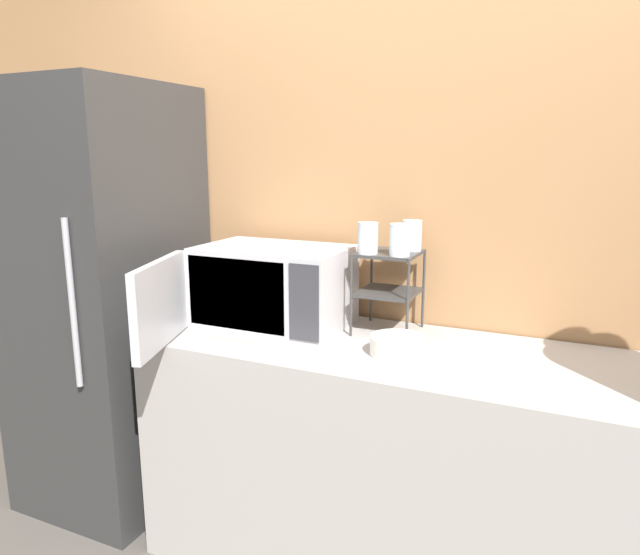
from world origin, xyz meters
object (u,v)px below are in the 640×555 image
glass_front_left (368,238)px  microwave (268,287)px  dish_rack (389,275)px  glass_front_right (400,240)px  refrigerator (107,301)px  glass_back_right (412,235)px  bowl (397,346)px

glass_front_left → microwave: bearing=-173.0°
dish_rack → glass_front_left: size_ratio=2.69×
microwave → glass_front_right: size_ratio=7.04×
glass_front_left → refrigerator: (-1.17, -0.12, -0.34)m
glass_back_right → glass_front_right: (-0.01, -0.13, 0.00)m
glass_front_left → refrigerator: size_ratio=0.06×
glass_front_left → glass_front_right: bearing=2.3°
dish_rack → glass_back_right: size_ratio=2.69×
microwave → bowl: microwave is taller
bowl → refrigerator: 1.35m
dish_rack → bowl: dish_rack is taller
microwave → bowl: 0.59m
bowl → glass_back_right: bearing=98.6°
dish_rack → bowl: (0.11, -0.24, -0.19)m
microwave → refrigerator: bearing=-174.7°
bowl → microwave: bearing=168.0°
glass_front_right → refrigerator: (-1.29, -0.12, -0.34)m
dish_rack → bowl: size_ratio=1.68×
glass_back_right → microwave: bearing=-160.7°
microwave → bowl: bearing=-12.0°
glass_front_left → glass_back_right: same height
microwave → glass_back_right: bearing=19.3°
glass_back_right → bowl: 0.45m
glass_back_right → dish_rack: bearing=-136.0°
glass_back_right → refrigerator: (-1.30, -0.25, -0.34)m
glass_front_right → bowl: size_ratio=0.62×
bowl → dish_rack: bearing=115.1°
dish_rack → refrigerator: size_ratio=0.17×
microwave → glass_front_left: glass_front_left is taller
glass_back_right → bowl: size_ratio=0.62×
glass_front_left → glass_front_right: size_ratio=1.00×
dish_rack → glass_front_right: size_ratio=2.69×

